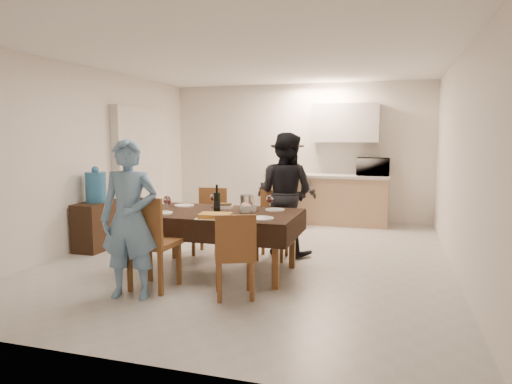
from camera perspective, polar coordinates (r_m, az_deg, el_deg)
floor at (r=6.19m, az=-0.29°, el=-8.12°), size 5.00×6.00×0.02m
ceiling at (r=6.05m, az=-0.30°, el=16.37°), size 5.00×6.00×0.02m
wall_back at (r=8.89m, az=5.35°, el=4.97°), size 5.00×0.02×2.60m
wall_front at (r=3.24m, az=-15.91°, el=1.07°), size 5.00×0.02×2.60m
wall_left at (r=7.12m, az=-19.98°, el=4.06°), size 0.02×6.00×2.60m
wall_right at (r=5.77m, az=24.22°, el=3.25°), size 0.02×6.00×2.60m
stub_partition at (r=8.09m, az=-14.39°, el=2.80°), size 0.15×1.40×2.10m
kitchen_base_cabinet at (r=8.55m, az=8.81°, el=-1.01°), size 2.20×0.60×0.86m
kitchen_worktop at (r=8.50m, az=8.87°, el=2.02°), size 2.24×0.64×0.05m
upper_cabinet at (r=8.58m, az=11.13°, el=8.47°), size 1.20×0.34×0.70m
dining_table at (r=5.41m, az=-4.59°, el=-2.85°), size 1.86×1.09×0.73m
chair_near_left at (r=4.86m, az=-13.19°, el=-5.08°), size 0.48×0.49×0.54m
chair_near_right at (r=4.52m, az=-3.05°, el=-6.89°), size 0.52×0.53×0.47m
chair_far_left at (r=6.21m, az=-6.24°, el=-2.94°), size 0.43×0.43×0.48m
chair_far_right at (r=5.92m, az=1.83°, el=-3.41°), size 0.42×0.42×0.48m
console at (r=6.93m, az=-19.20°, el=-3.98°), size 0.37×0.74×0.68m
water_jug at (r=6.85m, az=-19.39°, el=0.58°), size 0.29×0.29×0.43m
wine_bottle at (r=5.44m, az=-4.91°, el=-0.73°), size 0.08×0.08×0.32m
water_pitcher at (r=5.22m, az=-1.22°, el=-1.58°), size 0.14×0.14×0.22m
savoury_tart at (r=5.01m, az=-5.10°, el=-2.97°), size 0.44×0.36×0.05m
salad_bowl at (r=5.46m, az=-0.98°, el=-1.96°), size 0.20×0.20×0.08m
mushroom_dish at (r=5.67m, az=-4.05°, el=-1.83°), size 0.22×0.22×0.04m
wine_glass_a at (r=5.39m, az=-11.04°, el=-1.54°), size 0.09×0.09×0.20m
wine_glass_b at (r=5.45m, az=1.75°, el=-1.37°), size 0.09×0.09×0.19m
wine_glass_c at (r=5.74m, az=-5.38°, el=-1.03°), size 0.08×0.08×0.18m
plate_near_left at (r=5.38m, az=-11.73°, el=-2.59°), size 0.26×0.26×0.01m
plate_near_right at (r=4.93m, az=0.67°, el=-3.31°), size 0.27×0.27×0.02m
plate_far_left at (r=5.91m, az=-8.98°, el=-1.67°), size 0.25×0.25×0.01m
plate_far_right at (r=5.50m, az=2.38°, el=-2.24°), size 0.23×0.23×0.01m
microwave at (r=8.42m, az=14.44°, el=3.08°), size 0.57×0.38×0.31m
person_near at (r=4.71m, az=-15.54°, el=-3.30°), size 0.64×0.49×1.59m
person_far at (r=6.22m, az=3.64°, el=-0.24°), size 0.95×0.83×1.66m
person_kitchen at (r=8.18m, az=3.90°, el=1.44°), size 1.06×0.61×1.64m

